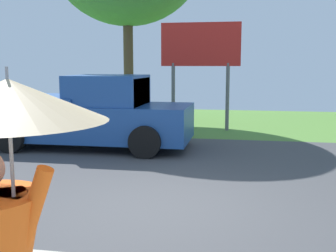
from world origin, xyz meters
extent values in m
cube|color=#424244|center=(0.00, 2.00, -0.05)|extent=(40.00, 8.00, 0.10)
cube|color=#528235|center=(0.00, 10.00, -0.05)|extent=(40.00, 8.00, 0.10)
cylinder|color=#E55B19|center=(0.08, -3.98, 1.40)|extent=(0.24, 0.09, 0.45)
cylinder|color=gray|center=(-0.03, -3.98, 1.62)|extent=(0.02, 0.02, 0.75)
cone|color=#D1B284|center=(-0.03, -3.98, 1.96)|extent=(1.02, 1.02, 0.22)
cylinder|color=gray|center=(-0.03, -3.98, 2.08)|extent=(0.02, 0.02, 0.10)
cube|color=#1E478C|center=(-2.74, 4.24, 0.68)|extent=(5.20, 2.00, 0.90)
cube|color=#1E478C|center=(-2.24, 4.24, 1.43)|extent=(1.80, 1.84, 0.90)
cube|color=#2D3842|center=(-1.39, 4.24, 1.43)|extent=(0.10, 1.70, 0.77)
cube|color=#1E478C|center=(-4.04, 4.24, 1.23)|extent=(2.40, 2.00, 0.20)
cylinder|color=black|center=(-1.04, 5.24, 0.38)|extent=(0.76, 0.28, 0.76)
cylinder|color=black|center=(-1.04, 3.24, 0.38)|extent=(0.76, 0.28, 0.76)
cylinder|color=black|center=(-4.44, 5.24, 0.38)|extent=(0.76, 0.28, 0.76)
cylinder|color=black|center=(-4.44, 3.24, 0.38)|extent=(0.76, 0.28, 0.76)
cylinder|color=slate|center=(-1.14, 7.75, 1.10)|extent=(0.12, 0.12, 2.20)
cylinder|color=slate|center=(0.66, 7.75, 1.10)|extent=(0.12, 0.12, 2.20)
cube|color=red|center=(-0.24, 7.75, 2.80)|extent=(2.60, 0.10, 1.40)
cylinder|color=brown|center=(-3.05, 9.11, 2.16)|extent=(0.36, 0.36, 4.32)
camera|label=1|loc=(1.15, -5.91, 2.14)|focal=44.26mm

